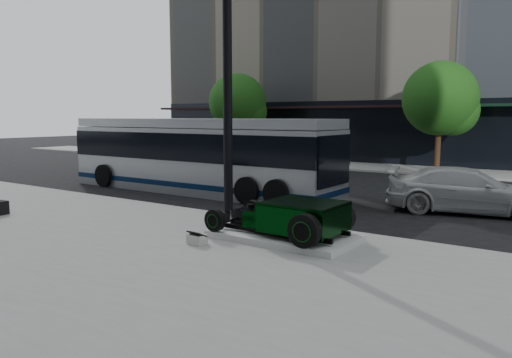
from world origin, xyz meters
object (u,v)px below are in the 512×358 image
Objects in this scene: transit_bus at (198,155)px; lamppost at (228,79)px; hot_rod at (296,217)px; white_sedan at (467,190)px.

lamppost is at bearing -40.70° from transit_bus.
hot_rod is 4.52m from lamppost.
transit_bus reaches higher than white_sedan.
lamppost is at bearing 158.78° from hot_rod.
white_sedan is at bearing 46.74° from lamppost.
transit_bus is 10.05m from white_sedan.
lamppost is 8.25m from white_sedan.
white_sedan is at bearing 8.18° from transit_bus.
lamppost is 6.74m from transit_bus.
hot_rod is at bearing -21.22° from lamppost.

